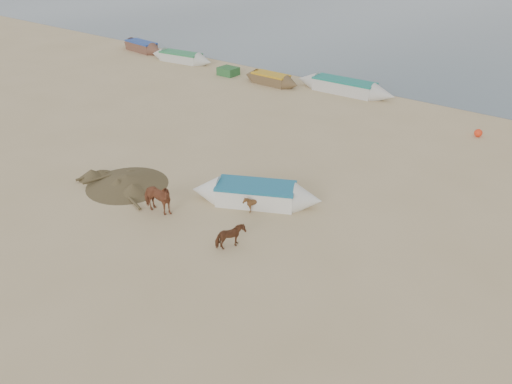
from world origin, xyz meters
TOP-DOWN VIEW (x-y plane):
  - ground at (0.00, 0.00)m, footprint 140.00×140.00m
  - cow_adult at (-3.21, 1.56)m, footprint 1.70×0.94m
  - calf_front at (-0.21, 3.99)m, footprint 0.93×0.90m
  - calf_right at (0.79, 1.49)m, footprint 0.81×0.95m
  - near_canoe at (-0.52, 4.66)m, footprint 5.60×3.76m
  - debris_pile at (-6.16, 2.38)m, footprint 4.93×4.93m
  - waterline_canoes at (-1.99, 20.03)m, footprint 57.53×3.31m
  - beach_clutter at (4.13, 19.92)m, footprint 48.14×4.46m

SIDE VIEW (x-z plane):
  - ground at x=0.00m, z-range 0.00..0.00m
  - debris_pile at x=-6.16m, z-range 0.00..0.50m
  - beach_clutter at x=4.13m, z-range -0.02..0.62m
  - calf_front at x=-0.21m, z-range 0.00..0.78m
  - waterline_canoes at x=-1.99m, z-range -0.05..0.89m
  - near_canoe at x=-0.52m, z-range 0.00..0.89m
  - calf_right at x=0.79m, z-range 0.00..0.94m
  - cow_adult at x=-3.21m, z-range 0.00..1.37m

